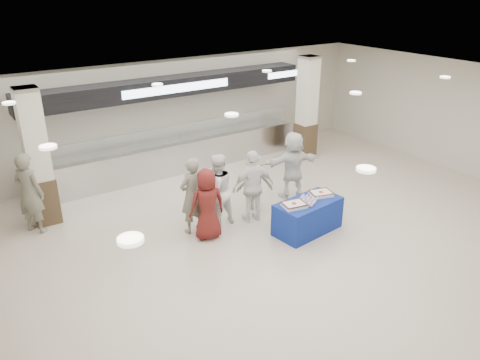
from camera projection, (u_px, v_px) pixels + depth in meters
ground at (292, 249)px, 9.96m from camera, size 14.00×14.00×0.00m
serving_line at (175, 134)px, 13.62m from camera, size 8.70×0.85×2.80m
column_left at (38, 161)px, 10.52m from camera, size 0.55×0.55×3.20m
column_right at (307, 110)px, 14.61m from camera, size 0.55×0.55×3.20m
display_table at (308, 216)px, 10.54m from camera, size 1.63×0.95×0.75m
sheet_cake_left at (294, 205)px, 10.12m from camera, size 0.55×0.46×0.10m
sheet_cake_right at (321, 193)px, 10.67m from camera, size 0.57×0.50×0.10m
cupcake_tray at (307, 201)px, 10.34m from camera, size 0.51×0.47×0.07m
civilian_maroon at (207, 204)px, 10.12m from camera, size 0.87×0.64×1.62m
soldier_a at (192, 195)px, 10.35m from camera, size 0.72×0.55×1.78m
chef_tall at (217, 190)px, 10.63m from camera, size 0.90×0.73×1.74m
chef_short at (253, 187)px, 10.83m from camera, size 1.08×0.60×1.75m
soldier_b at (255, 182)px, 11.50m from camera, size 1.04×0.86×1.41m
civilian_white at (293, 165)px, 12.09m from camera, size 1.72×0.90×1.77m
soldier_bg at (30, 193)px, 10.32m from camera, size 0.78×0.82×1.89m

